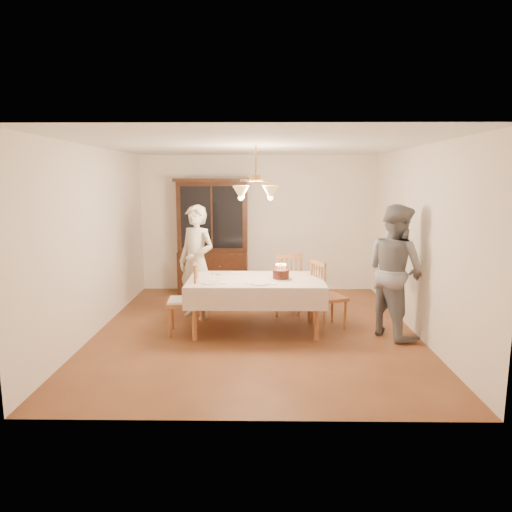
{
  "coord_description": "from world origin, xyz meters",
  "views": [
    {
      "loc": [
        0.08,
        -6.3,
        2.15
      ],
      "look_at": [
        0.0,
        0.2,
        1.05
      ],
      "focal_mm": 32.0,
      "sensor_mm": 36.0,
      "label": 1
    }
  ],
  "objects_px": {
    "dining_table": "(256,284)",
    "elderly_woman": "(197,262)",
    "chair_far_side": "(286,287)",
    "birthday_cake": "(281,275)",
    "china_hutch": "(213,238)"
  },
  "relations": [
    {
      "from": "china_hutch",
      "to": "birthday_cake",
      "type": "relative_size",
      "value": 7.2
    },
    {
      "from": "chair_far_side",
      "to": "elderly_woman",
      "type": "height_order",
      "value": "elderly_woman"
    },
    {
      "from": "dining_table",
      "to": "elderly_woman",
      "type": "bearing_deg",
      "value": 145.66
    },
    {
      "from": "birthday_cake",
      "to": "dining_table",
      "type": "bearing_deg",
      "value": 173.51
    },
    {
      "from": "dining_table",
      "to": "chair_far_side",
      "type": "xyz_separation_m",
      "value": [
        0.48,
        0.82,
        -0.24
      ]
    },
    {
      "from": "china_hutch",
      "to": "chair_far_side",
      "type": "relative_size",
      "value": 2.16
    },
    {
      "from": "chair_far_side",
      "to": "dining_table",
      "type": "bearing_deg",
      "value": -120.22
    },
    {
      "from": "china_hutch",
      "to": "chair_far_side",
      "type": "xyz_separation_m",
      "value": [
        1.32,
        -1.44,
        -0.6
      ]
    },
    {
      "from": "dining_table",
      "to": "birthday_cake",
      "type": "distance_m",
      "value": 0.38
    },
    {
      "from": "china_hutch",
      "to": "chair_far_side",
      "type": "bearing_deg",
      "value": -47.51
    },
    {
      "from": "elderly_woman",
      "to": "chair_far_side",
      "type": "bearing_deg",
      "value": 40.58
    },
    {
      "from": "dining_table",
      "to": "birthday_cake",
      "type": "xyz_separation_m",
      "value": [
        0.35,
        -0.04,
        0.14
      ]
    },
    {
      "from": "elderly_woman",
      "to": "birthday_cake",
      "type": "bearing_deg",
      "value": 5.37
    },
    {
      "from": "china_hutch",
      "to": "chair_far_side",
      "type": "height_order",
      "value": "china_hutch"
    },
    {
      "from": "china_hutch",
      "to": "birthday_cake",
      "type": "distance_m",
      "value": 2.59
    }
  ]
}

